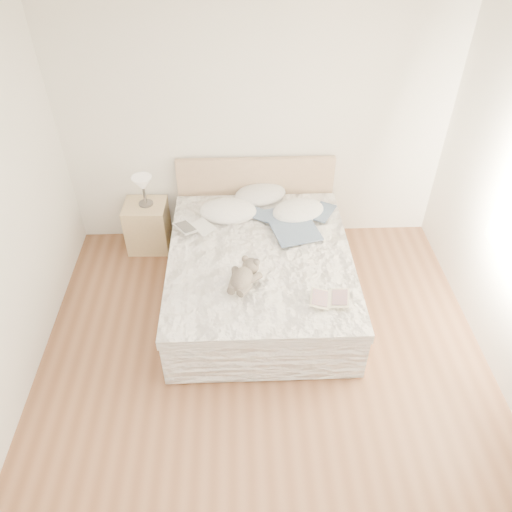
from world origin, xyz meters
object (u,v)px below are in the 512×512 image
(bed, at_px, (260,271))
(table_lamp, at_px, (143,185))
(childrens_book, at_px, (330,299))
(photo_book, at_px, (194,228))
(teddy_bear, at_px, (242,284))
(nightstand, at_px, (148,226))

(bed, xyz_separation_m, table_lamp, (-1.19, 0.84, 0.50))
(bed, bearing_deg, childrens_book, -52.86)
(bed, bearing_deg, photo_book, 154.56)
(photo_book, bearing_deg, teddy_bear, -98.90)
(teddy_bear, bearing_deg, bed, 94.26)
(bed, distance_m, childrens_book, 0.98)
(bed, distance_m, teddy_bear, 0.67)
(table_lamp, distance_m, teddy_bear, 1.73)
(nightstand, height_order, photo_book, photo_book)
(table_lamp, xyz_separation_m, photo_book, (0.56, -0.54, -0.17))
(table_lamp, distance_m, childrens_book, 2.36)
(table_lamp, height_order, teddy_bear, table_lamp)
(photo_book, relative_size, teddy_bear, 1.01)
(nightstand, distance_m, teddy_bear, 1.76)
(table_lamp, height_order, photo_book, table_lamp)
(bed, height_order, photo_book, bed)
(photo_book, xyz_separation_m, teddy_bear, (0.46, -0.85, 0.02))
(nightstand, relative_size, table_lamp, 1.66)
(bed, height_order, teddy_bear, bed)
(nightstand, height_order, table_lamp, table_lamp)
(table_lamp, relative_size, teddy_bear, 0.97)
(photo_book, height_order, childrens_book, photo_book)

